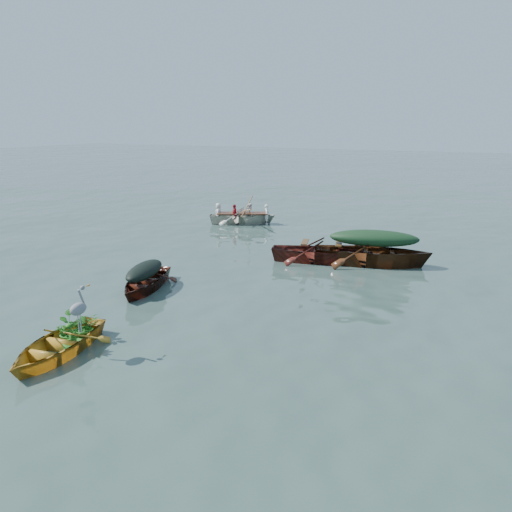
{
  "coord_description": "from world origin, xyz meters",
  "views": [
    {
      "loc": [
        5.63,
        -11.14,
        4.53
      ],
      "look_at": [
        -0.77,
        2.21,
        0.5
      ],
      "focal_mm": 35.0,
      "sensor_mm": 36.0,
      "label": 1
    }
  ],
  "objects_px": {
    "dark_covered_boat": "(146,290)",
    "yellow_dinghy": "(58,355)",
    "rowed_boat": "(243,224)",
    "green_tarp_boat": "(372,265)",
    "open_wooden_boat": "(321,262)",
    "heron": "(79,316)"
  },
  "relations": [
    {
      "from": "dark_covered_boat",
      "to": "yellow_dinghy",
      "type": "bearing_deg",
      "value": -90.68
    },
    {
      "from": "dark_covered_boat",
      "to": "rowed_boat",
      "type": "bearing_deg",
      "value": 86.81
    },
    {
      "from": "green_tarp_boat",
      "to": "open_wooden_boat",
      "type": "relative_size",
      "value": 1.12
    },
    {
      "from": "green_tarp_boat",
      "to": "rowed_boat",
      "type": "relative_size",
      "value": 1.24
    },
    {
      "from": "rowed_boat",
      "to": "dark_covered_boat",
      "type": "bearing_deg",
      "value": 165.23
    },
    {
      "from": "green_tarp_boat",
      "to": "heron",
      "type": "xyz_separation_m",
      "value": [
        -3.67,
        -9.0,
        0.88
      ]
    },
    {
      "from": "dark_covered_boat",
      "to": "green_tarp_boat",
      "type": "bearing_deg",
      "value": 31.36
    },
    {
      "from": "heron",
      "to": "open_wooden_boat",
      "type": "bearing_deg",
      "value": 68.4
    },
    {
      "from": "green_tarp_boat",
      "to": "yellow_dinghy",
      "type": "bearing_deg",
      "value": 141.58
    },
    {
      "from": "yellow_dinghy",
      "to": "dark_covered_boat",
      "type": "relative_size",
      "value": 0.94
    },
    {
      "from": "rowed_boat",
      "to": "heron",
      "type": "height_order",
      "value": "heron"
    },
    {
      "from": "open_wooden_boat",
      "to": "rowed_boat",
      "type": "xyz_separation_m",
      "value": [
        -5.23,
        4.51,
        0.0
      ]
    },
    {
      "from": "yellow_dinghy",
      "to": "heron",
      "type": "height_order",
      "value": "heron"
    },
    {
      "from": "green_tarp_boat",
      "to": "open_wooden_boat",
      "type": "xyz_separation_m",
      "value": [
        -1.61,
        -0.39,
        0.0
      ]
    },
    {
      "from": "yellow_dinghy",
      "to": "green_tarp_boat",
      "type": "relative_size",
      "value": 0.62
    },
    {
      "from": "yellow_dinghy",
      "to": "green_tarp_boat",
      "type": "height_order",
      "value": "green_tarp_boat"
    },
    {
      "from": "rowed_boat",
      "to": "open_wooden_boat",
      "type": "bearing_deg",
      "value": -156.06
    },
    {
      "from": "dark_covered_boat",
      "to": "heron",
      "type": "distance_m",
      "value": 4.23
    },
    {
      "from": "dark_covered_boat",
      "to": "heron",
      "type": "xyz_separation_m",
      "value": [
        1.46,
        -3.87,
        0.88
      ]
    },
    {
      "from": "yellow_dinghy",
      "to": "green_tarp_boat",
      "type": "bearing_deg",
      "value": 57.12
    },
    {
      "from": "dark_covered_boat",
      "to": "green_tarp_boat",
      "type": "xyz_separation_m",
      "value": [
        5.13,
        5.13,
        0.0
      ]
    },
    {
      "from": "dark_covered_boat",
      "to": "rowed_boat",
      "type": "xyz_separation_m",
      "value": [
        -1.71,
        9.25,
        0.0
      ]
    }
  ]
}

